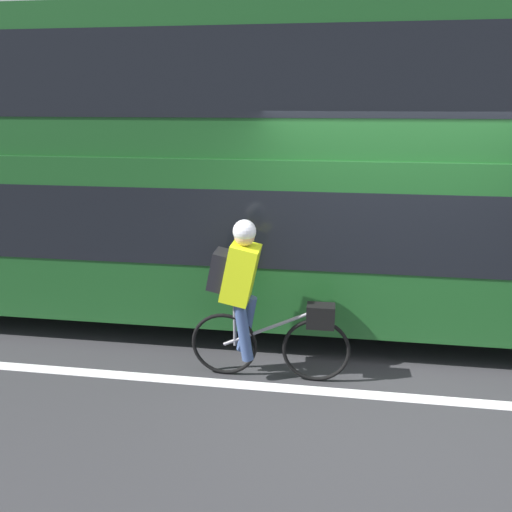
# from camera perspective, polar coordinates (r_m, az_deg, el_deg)

# --- Properties ---
(ground_plane) EXTENTS (80.00, 80.00, 0.00)m
(ground_plane) POSITION_cam_1_polar(r_m,az_deg,el_deg) (5.03, 14.68, -14.32)
(ground_plane) COLOR #2D2D30
(road_center_line) EXTENTS (50.00, 0.14, 0.01)m
(road_center_line) POSITION_cam_1_polar(r_m,az_deg,el_deg) (4.89, 14.88, -15.23)
(road_center_line) COLOR silver
(road_center_line) RESTS_ON ground_plane
(sidewalk_curb) EXTENTS (60.00, 2.51, 0.12)m
(sidewalk_curb) POSITION_cam_1_polar(r_m,az_deg,el_deg) (9.53, 11.72, 1.66)
(sidewalk_curb) COLOR gray
(sidewalk_curb) RESTS_ON ground_plane
(bus) EXTENTS (10.17, 2.59, 3.47)m
(bus) POSITION_cam_1_polar(r_m,az_deg,el_deg) (6.10, -2.96, 11.13)
(bus) COLOR black
(bus) RESTS_ON ground_plane
(cyclist_on_bike) EXTENTS (1.54, 0.32, 1.57)m
(cyclist_on_bike) POSITION_cam_1_polar(r_m,az_deg,el_deg) (4.67, -0.44, -4.51)
(cyclist_on_bike) COLOR black
(cyclist_on_bike) RESTS_ON ground_plane
(street_sign_post) EXTENTS (0.36, 0.09, 2.37)m
(street_sign_post) POSITION_cam_1_polar(r_m,az_deg,el_deg) (9.50, -8.56, 10.34)
(street_sign_post) COLOR #59595B
(street_sign_post) RESTS_ON sidewalk_curb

